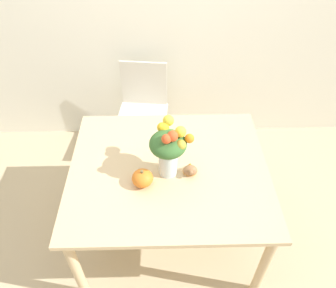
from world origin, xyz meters
TOP-DOWN VIEW (x-y plane):
  - ground_plane at (0.00, 0.00)m, footprint 12.00×12.00m
  - dining_table at (0.00, 0.00)m, footprint 1.24×1.06m
  - flower_vase at (-0.00, -0.02)m, footprint 0.26×0.27m
  - pumpkin at (-0.16, -0.12)m, footprint 0.13×0.13m
  - turkey_figurine at (0.13, -0.04)m, footprint 0.09×0.12m
  - dining_chair_near_window at (-0.20, 0.92)m, footprint 0.46×0.46m

SIDE VIEW (x-z plane):
  - ground_plane at x=0.00m, z-range 0.00..0.00m
  - dining_chair_near_window at x=-0.20m, z-range 0.03..0.90m
  - dining_table at x=0.00m, z-range 0.28..1.01m
  - turkey_figurine at x=0.13m, z-range 0.73..0.80m
  - pumpkin at x=-0.16m, z-range 0.72..0.84m
  - flower_vase at x=0.00m, z-range 0.75..1.11m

